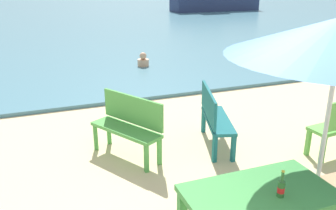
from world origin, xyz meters
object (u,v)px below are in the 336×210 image
at_px(picnic_table_green, 260,202).
at_px(beer_bottle_amber, 281,187).
at_px(swimmer_person, 143,61).
at_px(bench_teal_center, 214,115).
at_px(bench_green_right, 129,123).

relative_size(picnic_table_green, beer_bottle_amber, 5.28).
xyz_separation_m(picnic_table_green, swimmer_person, (1.24, 7.77, -0.41)).
relative_size(bench_teal_center, bench_green_right, 1.03).
height_order(picnic_table_green, bench_green_right, bench_green_right).
bearing_deg(bench_teal_center, swimmer_person, 85.00).
height_order(beer_bottle_amber, bench_teal_center, beer_bottle_amber).
bearing_deg(swimmer_person, bench_green_right, -109.30).
bearing_deg(bench_teal_center, bench_green_right, 173.07).
bearing_deg(beer_bottle_amber, picnic_table_green, 133.92).
xyz_separation_m(beer_bottle_amber, bench_teal_center, (0.65, 2.50, -0.31)).
relative_size(picnic_table_green, swimmer_person, 3.41).
height_order(picnic_table_green, beer_bottle_amber, beer_bottle_amber).
distance_m(beer_bottle_amber, bench_teal_center, 2.60).
relative_size(picnic_table_green, bench_teal_center, 1.12).
bearing_deg(picnic_table_green, bench_green_right, 103.07).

